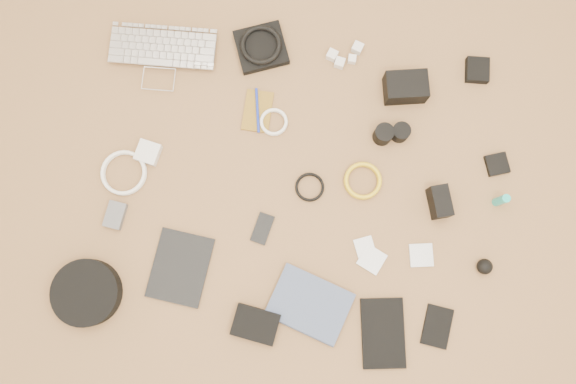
# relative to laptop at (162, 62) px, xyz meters

# --- Properties ---
(room_shell) EXTENTS (4.04, 4.04, 2.58)m
(room_shell) POSITION_rel_laptop_xyz_m (0.49, -0.37, 1.24)
(room_shell) COLOR #946744
(room_shell) RESTS_ON ground
(laptop) EXTENTS (0.38, 0.28, 0.03)m
(laptop) POSITION_rel_laptop_xyz_m (0.00, 0.00, 0.00)
(laptop) COLOR silver
(laptop) RESTS_ON ground
(headphone_pouch) EXTENTS (0.21, 0.21, 0.03)m
(headphone_pouch) POSITION_rel_laptop_xyz_m (0.33, 0.10, 0.00)
(headphone_pouch) COLOR black
(headphone_pouch) RESTS_ON ground
(headphones) EXTENTS (0.17, 0.17, 0.02)m
(headphones) POSITION_rel_laptop_xyz_m (0.33, 0.10, 0.02)
(headphones) COLOR black
(headphones) RESTS_ON headphone_pouch
(charger_a) EXTENTS (0.04, 0.04, 0.03)m
(charger_a) POSITION_rel_laptop_xyz_m (0.58, 0.11, 0.00)
(charger_a) COLOR silver
(charger_a) RESTS_ON ground
(charger_b) EXTENTS (0.04, 0.04, 0.03)m
(charger_b) POSITION_rel_laptop_xyz_m (0.61, 0.09, 0.00)
(charger_b) COLOR silver
(charger_b) RESTS_ON ground
(charger_c) EXTENTS (0.04, 0.04, 0.03)m
(charger_c) POSITION_rel_laptop_xyz_m (0.66, 0.15, 0.00)
(charger_c) COLOR silver
(charger_c) RESTS_ON ground
(charger_d) EXTENTS (0.03, 0.03, 0.03)m
(charger_d) POSITION_rel_laptop_xyz_m (0.65, 0.11, -0.00)
(charger_d) COLOR silver
(charger_d) RESTS_ON ground
(dslr_camera) EXTENTS (0.16, 0.12, 0.08)m
(dslr_camera) POSITION_rel_laptop_xyz_m (0.84, 0.02, 0.03)
(dslr_camera) COLOR black
(dslr_camera) RESTS_ON ground
(lens_pouch) EXTENTS (0.08, 0.09, 0.03)m
(lens_pouch) POSITION_rel_laptop_xyz_m (1.08, 0.13, 0.00)
(lens_pouch) COLOR black
(lens_pouch) RESTS_ON ground
(notebook_olive) EXTENTS (0.09, 0.15, 0.01)m
(notebook_olive) POSITION_rel_laptop_xyz_m (0.36, -0.12, -0.01)
(notebook_olive) COLOR brown
(notebook_olive) RESTS_ON ground
(pen_blue) EXTENTS (0.04, 0.15, 0.01)m
(pen_blue) POSITION_rel_laptop_xyz_m (0.36, -0.12, -0.00)
(pen_blue) COLOR #152AB0
(pen_blue) RESTS_ON notebook_olive
(cable_white_a) EXTENTS (0.12, 0.12, 0.01)m
(cable_white_a) POSITION_rel_laptop_xyz_m (0.42, -0.15, -0.01)
(cable_white_a) COLOR white
(cable_white_a) RESTS_ON ground
(lens_a) EXTENTS (0.08, 0.08, 0.07)m
(lens_a) POSITION_rel_laptop_xyz_m (0.79, -0.15, 0.02)
(lens_a) COLOR black
(lens_a) RESTS_ON ground
(lens_b) EXTENTS (0.08, 0.08, 0.06)m
(lens_b) POSITION_rel_laptop_xyz_m (0.84, -0.13, 0.01)
(lens_b) COLOR black
(lens_b) RESTS_ON ground
(card_reader) EXTENTS (0.09, 0.09, 0.02)m
(card_reader) POSITION_rel_laptop_xyz_m (1.18, -0.19, -0.01)
(card_reader) COLOR black
(card_reader) RESTS_ON ground
(power_brick) EXTENTS (0.09, 0.09, 0.03)m
(power_brick) POSITION_rel_laptop_xyz_m (0.01, -0.32, 0.00)
(power_brick) COLOR silver
(power_brick) RESTS_ON ground
(cable_white_b) EXTENTS (0.19, 0.19, 0.01)m
(cable_white_b) POSITION_rel_laptop_xyz_m (-0.05, -0.40, -0.01)
(cable_white_b) COLOR white
(cable_white_b) RESTS_ON ground
(cable_black) EXTENTS (0.11, 0.11, 0.01)m
(cable_black) POSITION_rel_laptop_xyz_m (0.57, -0.36, -0.01)
(cable_black) COLOR black
(cable_black) RESTS_ON ground
(cable_yellow) EXTENTS (0.14, 0.14, 0.01)m
(cable_yellow) POSITION_rel_laptop_xyz_m (0.74, -0.31, -0.01)
(cable_yellow) COLOR gold
(cable_yellow) RESTS_ON ground
(flash) EXTENTS (0.09, 0.12, 0.08)m
(flash) POSITION_rel_laptop_xyz_m (1.00, -0.35, 0.02)
(flash) COLOR black
(flash) RESTS_ON ground
(lens_cleaner) EXTENTS (0.03, 0.03, 0.09)m
(lens_cleaner) POSITION_rel_laptop_xyz_m (1.19, -0.31, 0.03)
(lens_cleaner) COLOR #1BB1A8
(lens_cleaner) RESTS_ON ground
(battery_charger) EXTENTS (0.07, 0.09, 0.02)m
(battery_charger) POSITION_rel_laptop_xyz_m (-0.05, -0.55, -0.00)
(battery_charger) COLOR #55555A
(battery_charger) RESTS_ON ground
(tablet) EXTENTS (0.20, 0.24, 0.01)m
(tablet) POSITION_rel_laptop_xyz_m (0.19, -0.68, -0.01)
(tablet) COLOR black
(tablet) RESTS_ON ground
(phone) EXTENTS (0.07, 0.11, 0.01)m
(phone) POSITION_rel_laptop_xyz_m (0.43, -0.52, -0.01)
(phone) COLOR black
(phone) RESTS_ON ground
(filter_case_left) EXTENTS (0.08, 0.08, 0.01)m
(filter_case_left) POSITION_rel_laptop_xyz_m (0.78, -0.53, -0.01)
(filter_case_left) COLOR silver
(filter_case_left) RESTS_ON ground
(filter_case_mid) EXTENTS (0.10, 0.10, 0.01)m
(filter_case_mid) POSITION_rel_laptop_xyz_m (0.81, -0.56, -0.01)
(filter_case_mid) COLOR silver
(filter_case_mid) RESTS_ON ground
(filter_case_right) EXTENTS (0.09, 0.09, 0.01)m
(filter_case_right) POSITION_rel_laptop_xyz_m (0.97, -0.53, -0.01)
(filter_case_right) COLOR silver
(filter_case_right) RESTS_ON ground
(air_blower) EXTENTS (0.06, 0.06, 0.05)m
(air_blower) POSITION_rel_laptop_xyz_m (1.17, -0.53, 0.01)
(air_blower) COLOR black
(air_blower) RESTS_ON ground
(headphone_case) EXTENTS (0.28, 0.28, 0.06)m
(headphone_case) POSITION_rel_laptop_xyz_m (-0.09, -0.81, 0.02)
(headphone_case) COLOR black
(headphone_case) RESTS_ON ground
(drive_case) EXTENTS (0.15, 0.12, 0.04)m
(drive_case) POSITION_rel_laptop_xyz_m (0.46, -0.83, 0.00)
(drive_case) COLOR black
(drive_case) RESTS_ON ground
(paperback) EXTENTS (0.29, 0.24, 0.02)m
(paperback) POSITION_rel_laptop_xyz_m (0.60, -0.83, -0.00)
(paperback) COLOR #404D6D
(paperback) RESTS_ON ground
(notebook_black_a) EXTENTS (0.17, 0.24, 0.02)m
(notebook_black_a) POSITION_rel_laptop_xyz_m (0.87, -0.79, -0.01)
(notebook_black_a) COLOR black
(notebook_black_a) RESTS_ON ground
(notebook_black_b) EXTENTS (0.10, 0.14, 0.01)m
(notebook_black_b) POSITION_rel_laptop_xyz_m (1.04, -0.75, -0.01)
(notebook_black_b) COLOR black
(notebook_black_b) RESTS_ON ground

